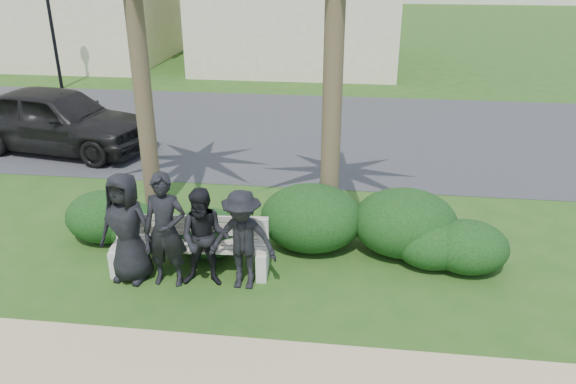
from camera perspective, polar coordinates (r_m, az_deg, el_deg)
name	(u,v)px	position (r m, az deg, el deg)	size (l,w,h in m)	color
ground	(241,293)	(8.45, -4.82, -10.22)	(160.00, 160.00, 0.00)	#224B15
footpath	(211,379)	(7.07, -7.87, -18.28)	(30.00, 1.60, 0.01)	tan
asphalt_street	(298,131)	(15.65, 1.05, 6.24)	(160.00, 8.00, 0.01)	#2D2D30
street_lamp	(48,2)	(21.67, -23.21, 17.29)	(0.36, 0.36, 4.29)	black
park_bench	(191,249)	(8.89, -9.85, -5.76)	(2.45, 0.73, 0.84)	#AEA292
man_a	(127,228)	(8.68, -16.07, -3.53)	(0.85, 0.55, 1.73)	black
man_b	(165,230)	(8.42, -12.35, -3.82)	(0.65, 0.43, 1.78)	black
man_c	(205,238)	(8.33, -8.47, -4.68)	(0.76, 0.59, 1.56)	black
man_d	(242,240)	(8.22, -4.65, -4.90)	(1.01, 0.58, 1.56)	black
hedge_a	(105,215)	(10.20, -18.11, -2.23)	(1.36, 1.13, 0.89)	black
hedge_b	(130,222)	(10.01, -15.77, -2.96)	(1.10, 0.91, 0.72)	black
hedge_c	(207,232)	(9.33, -8.20, -4.01)	(1.23, 1.02, 0.80)	black
hedge_d	(311,216)	(9.41, 2.40, -2.43)	(1.72, 1.42, 1.12)	black
hedge_e	(432,243)	(9.21, 14.43, -5.02)	(1.20, 0.99, 0.78)	black
hedge_f	(468,245)	(9.24, 17.81, -5.19)	(1.27, 1.05, 0.83)	black
hedge_extra	(405,221)	(9.43, 11.77, -2.89)	(1.72, 1.42, 1.12)	black
car_a	(58,119)	(15.00, -22.37, 6.84)	(1.88, 4.68, 1.60)	black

